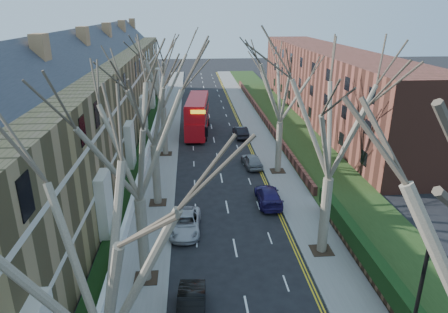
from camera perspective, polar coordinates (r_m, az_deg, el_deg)
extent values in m
cube|color=slate|center=(55.44, -8.04, 4.17)|extent=(3.00, 102.00, 0.12)
cube|color=slate|center=(56.02, 4.34, 4.48)|extent=(3.00, 102.00, 0.12)
cube|color=olive|center=(47.67, -18.27, 6.83)|extent=(9.00, 78.00, 10.00)
cube|color=#2C2E35|center=(46.75, -19.09, 13.99)|extent=(4.67, 78.00, 4.67)
cube|color=silver|center=(47.19, -12.79, 5.34)|extent=(0.12, 78.00, 0.35)
cube|color=silver|center=(46.44, -13.13, 9.51)|extent=(0.12, 78.00, 0.35)
cube|color=brown|center=(61.54, 14.68, 10.04)|extent=(8.00, 54.00, 10.00)
cube|color=brown|center=(59.98, 5.37, 6.02)|extent=(0.35, 54.00, 0.90)
cube|color=brown|center=(24.33, 23.11, -19.28)|extent=(0.40, 24.00, 0.60)
cube|color=black|center=(23.79, 23.42, -17.59)|extent=(0.70, 24.00, 1.20)
cube|color=white|center=(47.78, -10.51, 2.09)|extent=(0.30, 78.00, 1.00)
cube|color=#1D3513|center=(56.87, 8.84, 4.63)|extent=(6.00, 102.00, 0.06)
cube|color=black|center=(15.01, 27.38, -10.72)|extent=(0.18, 0.50, 0.22)
cylinder|color=brown|center=(23.97, -11.48, -11.69)|extent=(0.64, 0.64, 5.25)
cube|color=#2D2116|center=(25.43, -11.06, -16.69)|extent=(1.40, 1.40, 0.05)
cylinder|color=brown|center=(32.88, -9.66, -2.58)|extent=(0.64, 0.64, 5.07)
cube|color=#2D2116|center=(33.93, -9.41, -6.51)|extent=(1.40, 1.40, 0.05)
cylinder|color=brown|center=(44.13, -8.50, 3.58)|extent=(0.60, 0.60, 5.25)
cube|color=#2D2116|center=(44.94, -8.33, 0.39)|extent=(1.40, 1.40, 0.05)
cylinder|color=brown|center=(26.85, 14.20, -8.21)|extent=(0.64, 0.64, 5.25)
cube|color=#2D2116|center=(28.17, 13.74, -12.89)|extent=(1.40, 1.40, 0.05)
cylinder|color=brown|center=(39.26, 7.83, 1.35)|extent=(0.60, 0.60, 5.07)
cube|color=#2D2116|center=(40.14, 7.66, -2.05)|extent=(1.40, 1.40, 0.05)
cube|color=red|center=(52.31, -3.80, 4.91)|extent=(3.41, 10.98, 2.16)
cube|color=red|center=(51.80, -3.85, 7.11)|extent=(3.36, 10.44, 1.96)
cube|color=black|center=(52.19, -3.81, 5.38)|extent=(3.35, 10.12, 0.88)
cube|color=black|center=(51.78, -3.86, 7.22)|extent=(3.33, 9.91, 0.88)
imported|color=black|center=(22.23, -4.69, -20.84)|extent=(1.66, 4.22, 1.37)
imported|color=#AEAEB3|center=(29.59, -5.52, -9.45)|extent=(2.37, 4.72, 1.28)
imported|color=#211854|center=(33.60, 6.36, -5.59)|extent=(2.01, 4.72, 1.36)
imported|color=gray|center=(41.06, 3.98, -0.58)|extent=(2.04, 4.13, 1.35)
imported|color=black|center=(50.56, 2.39, 3.53)|extent=(1.73, 4.35, 1.41)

